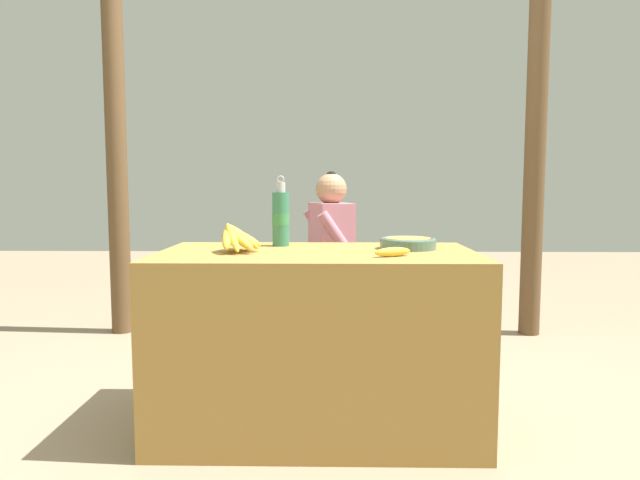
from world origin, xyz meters
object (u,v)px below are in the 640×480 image
object	(u,v)px
water_bottle	(281,218)
wooden_bench	(324,288)
loose_banana_front	(393,252)
seated_vendor	(324,246)
support_post_far	(535,152)
banana_bunch_green	(261,268)
serving_bowl	(408,243)
support_post_near	(117,153)
banana_bunch_ripe	(237,237)

from	to	relation	value
water_bottle	wooden_bench	xyz separation A→B (m)	(0.17, 1.00, -0.48)
water_bottle	loose_banana_front	xyz separation A→B (m)	(0.44, -0.36, -0.10)
seated_vendor	support_post_far	bearing A→B (deg)	175.65
banana_bunch_green	support_post_far	world-z (taller)	support_post_far
serving_bowl	water_bottle	world-z (taller)	water_bottle
wooden_bench	loose_banana_front	bearing A→B (deg)	-79.03
wooden_bench	support_post_far	xyz separation A→B (m)	(1.33, 0.23, 0.83)
loose_banana_front	wooden_bench	distance (m)	1.44
water_bottle	support_post_near	distance (m)	1.73
serving_bowl	seated_vendor	distance (m)	1.13
water_bottle	serving_bowl	bearing A→B (deg)	-10.97
support_post_near	wooden_bench	bearing A→B (deg)	-9.98
water_bottle	loose_banana_front	world-z (taller)	water_bottle
banana_bunch_green	support_post_near	xyz separation A→B (m)	(-0.95, 0.24, 0.71)
serving_bowl	banana_bunch_green	world-z (taller)	serving_bowl
water_bottle	support_post_far	world-z (taller)	support_post_far
wooden_bench	support_post_far	distance (m)	1.59
loose_banana_front	seated_vendor	xyz separation A→B (m)	(-0.27, 1.32, -0.12)
loose_banana_front	seated_vendor	size ratio (longest dim) A/B	0.14
support_post_near	support_post_far	xyz separation A→B (m)	(2.67, 0.00, 0.00)
serving_bowl	support_post_far	size ratio (longest dim) A/B	0.10
wooden_bench	support_post_near	size ratio (longest dim) A/B	0.65
support_post_far	seated_vendor	bearing A→B (deg)	-168.17
support_post_near	support_post_far	distance (m)	2.67
loose_banana_front	support_post_near	size ratio (longest dim) A/B	0.06
banana_bunch_ripe	water_bottle	size ratio (longest dim) A/B	0.92
seated_vendor	banana_bunch_green	world-z (taller)	seated_vendor
seated_vendor	wooden_bench	bearing A→B (deg)	-109.18
banana_bunch_ripe	wooden_bench	distance (m)	1.34
serving_bowl	support_post_far	xyz separation A→B (m)	(0.98, 1.34, 0.44)
serving_bowl	support_post_far	distance (m)	1.72
banana_bunch_ripe	seated_vendor	bearing A→B (deg)	74.66
wooden_bench	banana_bunch_green	world-z (taller)	banana_bunch_green
banana_bunch_ripe	support_post_far	xyz separation A→B (m)	(1.66, 1.46, 0.41)
support_post_far	banana_bunch_green	bearing A→B (deg)	-172.07
banana_bunch_ripe	seated_vendor	distance (m)	1.23
loose_banana_front	seated_vendor	distance (m)	1.35
loose_banana_front	serving_bowl	bearing A→B (deg)	70.46
wooden_bench	banana_bunch_green	distance (m)	0.40
banana_bunch_ripe	support_post_near	distance (m)	1.82
serving_bowl	banana_bunch_green	xyz separation A→B (m)	(-0.74, 1.10, -0.27)
serving_bowl	wooden_bench	bearing A→B (deg)	107.75
loose_banana_front	support_post_near	world-z (taller)	support_post_near
water_bottle	banana_bunch_green	size ratio (longest dim) A/B	1.11
water_bottle	wooden_bench	world-z (taller)	water_bottle
banana_bunch_green	support_post_far	size ratio (longest dim) A/B	0.12
banana_bunch_ripe	loose_banana_front	distance (m)	0.61
serving_bowl	banana_bunch_green	bearing A→B (deg)	123.87
banana_bunch_ripe	support_post_far	size ratio (longest dim) A/B	0.12
loose_banana_front	banana_bunch_green	bearing A→B (deg)	115.58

